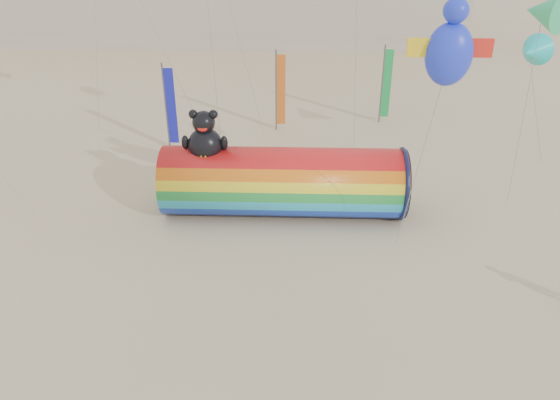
{
  "coord_description": "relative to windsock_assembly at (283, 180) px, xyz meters",
  "views": [
    {
      "loc": [
        1.2,
        -17.91,
        12.66
      ],
      "look_at": [
        0.5,
        1.5,
        2.4
      ],
      "focal_mm": 35.0,
      "sensor_mm": 36.0,
      "label": 1
    }
  ],
  "objects": [
    {
      "name": "windsock_assembly",
      "position": [
        0.0,
        0.0,
        0.0
      ],
      "size": [
        11.13,
        3.39,
        5.13
      ],
      "color": "red",
      "rests_on": "ground"
    },
    {
      "name": "festival_banners",
      "position": [
        -0.34,
        10.61,
        0.94
      ],
      "size": [
        13.87,
        5.32,
        5.2
      ],
      "color": "#59595E",
      "rests_on": "ground"
    },
    {
      "name": "ground",
      "position": [
        -0.51,
        -4.78,
        -1.7
      ],
      "size": [
        160.0,
        160.0,
        0.0
      ],
      "primitive_type": "plane",
      "color": "#CCB58C",
      "rests_on": "ground"
    }
  ]
}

